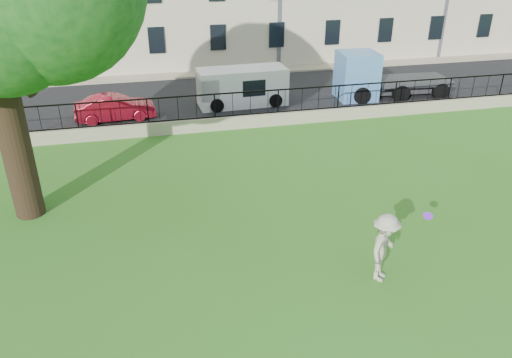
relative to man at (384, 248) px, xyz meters
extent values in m
plane|color=#376C19|center=(-2.50, -0.03, -0.96)|extent=(120.00, 120.00, 0.00)
cube|color=gray|center=(-2.50, 11.97, -0.66)|extent=(50.00, 0.40, 0.60)
cube|color=black|center=(-2.50, 11.97, -0.33)|extent=(50.00, 0.05, 0.06)
cube|color=black|center=(-2.50, 11.97, 0.74)|extent=(50.00, 0.05, 0.06)
cube|color=black|center=(-2.50, 16.67, -0.96)|extent=(60.00, 9.00, 0.01)
cube|color=gray|center=(-2.50, 21.87, -0.90)|extent=(60.00, 1.40, 0.12)
cylinder|color=black|center=(-9.60, 5.77, 1.51)|extent=(0.90, 0.90, 4.94)
imported|color=#B4AA92|center=(0.00, 0.00, 0.00)|extent=(1.37, 1.39, 1.92)
cylinder|color=#882AF2|center=(1.50, 0.55, 0.44)|extent=(0.35, 0.35, 0.12)
imported|color=#AC1529|center=(-7.00, 14.37, -0.34)|extent=(3.87, 1.61, 1.24)
cube|color=white|center=(-0.50, 15.37, 0.00)|extent=(4.65, 1.97, 1.93)
cube|color=#5B91D5|center=(7.76, 14.90, 0.30)|extent=(6.12, 2.51, 2.51)
camera|label=1|loc=(-5.69, -9.66, 7.32)|focal=35.00mm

